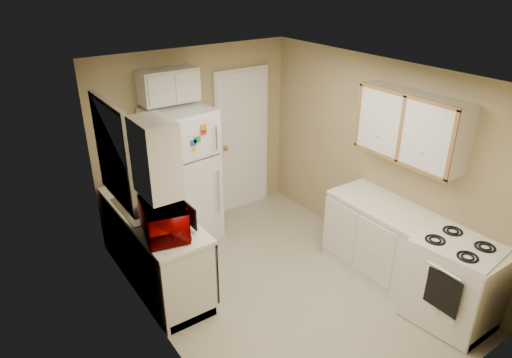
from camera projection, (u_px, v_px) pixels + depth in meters
floor at (281, 286)px, 5.19m from camera, size 3.80×3.80×0.00m
ceiling at (287, 75)px, 4.15m from camera, size 3.80×3.80×0.00m
wall_left at (156, 234)px, 3.95m from camera, size 3.80×3.80×0.00m
wall_right at (377, 161)px, 5.39m from camera, size 3.80×3.80×0.00m
wall_back at (196, 139)px, 6.08m from camera, size 2.80×2.80×0.00m
wall_front at (447, 291)px, 3.26m from camera, size 2.80×2.80×0.00m
left_counter at (155, 247)px, 5.10m from camera, size 0.60×1.80×0.90m
dishwasher at (203, 261)px, 4.78m from camera, size 0.03×0.58×0.72m
sink at (146, 209)px, 5.03m from camera, size 0.54×0.74×0.16m
microwave at (165, 220)px, 4.45m from camera, size 0.65×0.45×0.39m
soap_bottle at (130, 189)px, 5.18m from camera, size 0.10×0.10×0.18m
window_blinds at (114, 152)px, 4.58m from camera, size 0.10×0.98×1.08m
upper_cabinet_left at (156, 158)px, 3.93m from camera, size 0.30×0.45×0.70m
refrigerator at (183, 176)px, 5.76m from camera, size 0.80×0.79×1.76m
cabinet_over_fridge at (169, 86)px, 5.42m from camera, size 0.70×0.30×0.40m
interior_door at (242, 141)px, 6.49m from camera, size 0.86×0.06×2.08m
right_counter at (407, 254)px, 4.96m from camera, size 0.60×2.00×0.90m
stove at (451, 283)px, 4.52m from camera, size 0.70×0.82×0.91m
upper_cabinet_right at (411, 127)px, 4.68m from camera, size 0.30×1.20×0.70m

